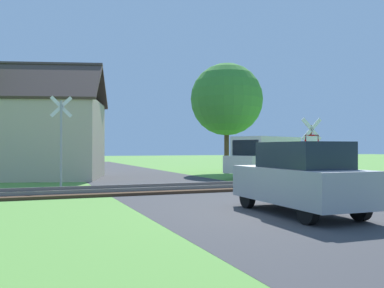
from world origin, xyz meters
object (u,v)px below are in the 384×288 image
at_px(tree_right, 227,99).
at_px(crossing_sign_far, 61,135).
at_px(mail_truck, 265,155).
at_px(parked_car, 299,178).
at_px(stop_sign_near, 311,148).
at_px(house, 31,137).

bearing_deg(tree_right, crossing_sign_far, -145.05).
height_order(mail_truck, parked_car, mail_truck).
distance_m(stop_sign_near, mail_truck, 7.17).
height_order(crossing_sign_far, mail_truck, crossing_sign_far).
relative_size(house, tree_right, 1.20).
height_order(stop_sign_near, house, house).
height_order(tree_right, mail_truck, tree_right).
xyz_separation_m(crossing_sign_far, parked_car, (4.98, -9.03, -1.25)).
height_order(crossing_sign_far, parked_car, crossing_sign_far).
bearing_deg(tree_right, mail_truck, -93.23).
distance_m(tree_right, parked_car, 18.37).
bearing_deg(crossing_sign_far, tree_right, 40.14).
relative_size(stop_sign_near, mail_truck, 0.53).
relative_size(crossing_sign_far, parked_car, 0.93).
bearing_deg(mail_truck, tree_right, -30.17).
xyz_separation_m(crossing_sign_far, house, (-1.08, 6.33, 0.08)).
bearing_deg(house, mail_truck, -2.10).
bearing_deg(parked_car, stop_sign_near, 51.16).
xyz_separation_m(crossing_sign_far, tree_right, (11.17, 7.81, 2.73)).
relative_size(crossing_sign_far, house, 0.43).
bearing_deg(house, crossing_sign_far, -63.94).
distance_m(stop_sign_near, house, 14.63).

